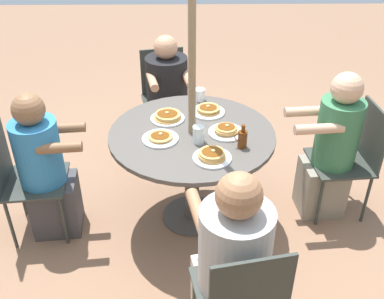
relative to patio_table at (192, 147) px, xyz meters
name	(u,v)px	position (x,y,z in m)	size (l,w,h in m)	color
ground_plane	(192,216)	(0.00, 0.00, -0.64)	(12.00, 12.00, 0.00)	#8C664C
patio_table	(192,147)	(0.00, 0.00, 0.00)	(1.15, 1.15, 0.76)	#4C4742
umbrella_pole	(192,86)	(0.00, 0.00, 0.48)	(0.05, 0.05, 2.23)	#846B4C
patio_chair_north	(242,297)	(-0.23, 1.17, -0.14)	(0.50, 0.50, 0.89)	#333833
diner_north	(232,268)	(-0.20, 1.00, -0.12)	(0.45, 0.57, 1.15)	beige
patio_chair_east	(352,154)	(-1.19, -0.10, -0.14)	(0.46, 0.46, 0.89)	#333833
diner_east	(331,151)	(-1.02, -0.08, -0.10)	(0.53, 0.35, 1.16)	gray
patio_chair_south	(165,92)	(0.24, -1.17, -0.14)	(0.50, 0.50, 0.89)	#333833
diner_south	(168,101)	(0.20, -1.00, -0.15)	(0.45, 0.54, 1.10)	slate
patio_chair_west	(21,175)	(1.19, 0.12, -0.14)	(0.46, 0.46, 0.89)	#333833
diner_west	(46,171)	(1.02, 0.10, -0.12)	(0.49, 0.35, 1.11)	#3D3D42
pancake_plate_a	(160,138)	(0.21, 0.09, 0.14)	(0.25, 0.25, 0.04)	white
pancake_plate_b	(212,156)	(-0.12, 0.32, 0.15)	(0.25, 0.25, 0.06)	white
pancake_plate_c	(168,117)	(0.17, -0.19, 0.14)	(0.25, 0.25, 0.06)	white
pancake_plate_d	(226,131)	(-0.23, 0.01, 0.14)	(0.25, 0.25, 0.06)	white
pancake_plate_e	(208,110)	(-0.12, -0.28, 0.14)	(0.25, 0.25, 0.06)	white
syrup_bottle	(242,139)	(-0.32, 0.19, 0.19)	(0.08, 0.06, 0.16)	#602D0F
coffee_cup	(200,95)	(-0.07, -0.49, 0.17)	(0.08, 0.08, 0.09)	white
drinking_glass_a	(199,134)	(-0.04, 0.12, 0.18)	(0.08, 0.08, 0.12)	silver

